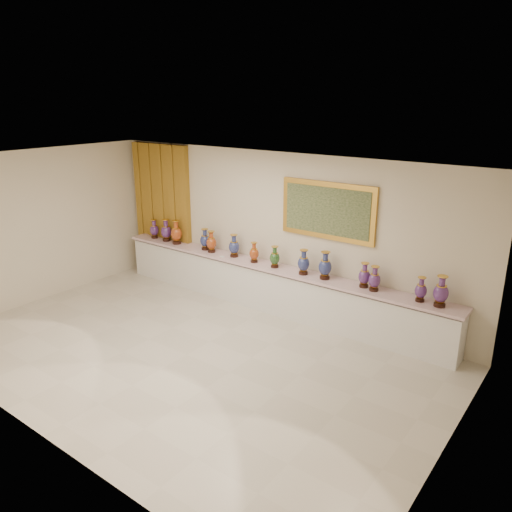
{
  "coord_description": "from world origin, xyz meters",
  "views": [
    {
      "loc": [
        5.15,
        -5.04,
        3.96
      ],
      "look_at": [
        0.12,
        1.7,
        1.25
      ],
      "focal_mm": 35.0,
      "sensor_mm": 36.0,
      "label": 1
    }
  ],
  "objects_px": {
    "counter": "(269,288)",
    "vase_0": "(154,230)",
    "vase_1": "(166,231)",
    "vase_2": "(176,233)"
  },
  "relations": [
    {
      "from": "vase_2",
      "to": "counter",
      "type": "bearing_deg",
      "value": 0.88
    },
    {
      "from": "counter",
      "to": "vase_2",
      "type": "relative_size",
      "value": 14.04
    },
    {
      "from": "vase_0",
      "to": "vase_2",
      "type": "height_order",
      "value": "vase_2"
    },
    {
      "from": "counter",
      "to": "vase_2",
      "type": "bearing_deg",
      "value": -179.12
    },
    {
      "from": "counter",
      "to": "vase_0",
      "type": "bearing_deg",
      "value": -179.84
    },
    {
      "from": "counter",
      "to": "vase_0",
      "type": "xyz_separation_m",
      "value": [
        -3.15,
        -0.01,
        0.65
      ]
    },
    {
      "from": "vase_1",
      "to": "vase_2",
      "type": "distance_m",
      "value": 0.34
    },
    {
      "from": "counter",
      "to": "vase_0",
      "type": "distance_m",
      "value": 3.21
    },
    {
      "from": "counter",
      "to": "vase_2",
      "type": "distance_m",
      "value": 2.52
    },
    {
      "from": "vase_0",
      "to": "vase_1",
      "type": "distance_m",
      "value": 0.39
    }
  ]
}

